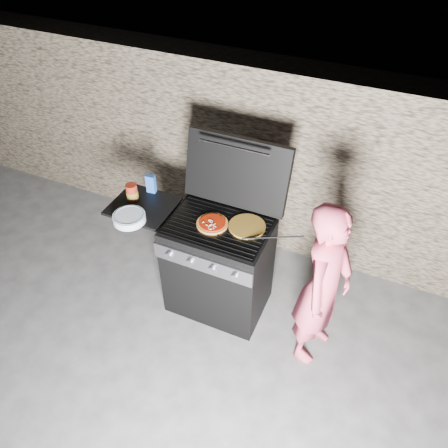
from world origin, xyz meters
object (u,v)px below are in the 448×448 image
at_px(gas_grill, 192,258).
at_px(sauce_jar, 132,192).
at_px(person, 323,287).
at_px(pizza_topped, 212,223).

distance_m(gas_grill, sauce_jar, 0.74).
height_order(sauce_jar, person, person).
bearing_deg(pizza_topped, sauce_jar, 177.46).
height_order(gas_grill, person, person).
relative_size(gas_grill, sauce_jar, 9.28).
bearing_deg(sauce_jar, gas_grill, -3.42).
xyz_separation_m(gas_grill, pizza_topped, (0.20, -0.00, 0.47)).
height_order(pizza_topped, person, person).
distance_m(pizza_topped, person, 0.94).
bearing_deg(gas_grill, pizza_topped, -0.22).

